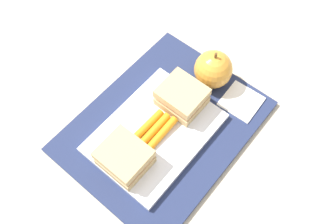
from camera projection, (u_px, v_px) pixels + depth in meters
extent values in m
plane|color=#B7AD99|center=(164.00, 127.00, 0.68)|extent=(2.40, 2.40, 0.00)
cube|color=navy|center=(164.00, 126.00, 0.68)|extent=(0.36, 0.28, 0.01)
cube|color=white|center=(155.00, 133.00, 0.66)|extent=(0.23, 0.17, 0.01)
cube|color=tan|center=(125.00, 160.00, 0.62)|extent=(0.07, 0.08, 0.02)
cube|color=pink|center=(124.00, 157.00, 0.60)|extent=(0.07, 0.07, 0.01)
cube|color=tan|center=(124.00, 154.00, 0.59)|extent=(0.07, 0.08, 0.02)
cube|color=tan|center=(182.00, 100.00, 0.67)|extent=(0.07, 0.08, 0.02)
cube|color=pink|center=(182.00, 97.00, 0.66)|extent=(0.07, 0.07, 0.01)
cube|color=tan|center=(182.00, 93.00, 0.65)|extent=(0.07, 0.08, 0.02)
cylinder|color=orange|center=(162.00, 134.00, 0.64)|extent=(0.08, 0.01, 0.02)
cylinder|color=orange|center=(154.00, 129.00, 0.65)|extent=(0.08, 0.01, 0.02)
cylinder|color=orange|center=(148.00, 125.00, 0.65)|extent=(0.08, 0.01, 0.02)
sphere|color=gold|center=(213.00, 69.00, 0.69)|extent=(0.07, 0.07, 0.07)
cylinder|color=brown|center=(216.00, 56.00, 0.65)|extent=(0.01, 0.01, 0.01)
cube|color=white|center=(241.00, 101.00, 0.70)|extent=(0.07, 0.07, 0.00)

